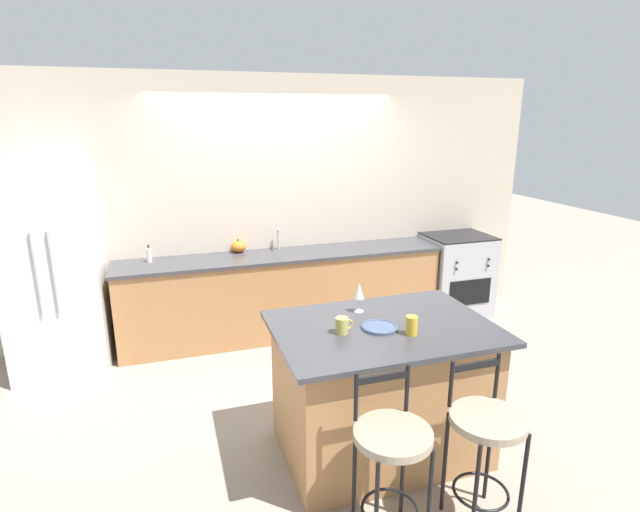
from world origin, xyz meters
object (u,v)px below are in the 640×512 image
at_px(refrigerator, 54,271).
at_px(soap_bottle, 149,255).
at_px(dinner_plate, 379,327).
at_px(coffee_mug, 342,325).
at_px(bar_stool_near, 392,452).
at_px(tumbler_cup, 412,325).
at_px(bar_stool_far, 485,436).
at_px(oven_range, 456,274).
at_px(wine_glass, 359,292).
at_px(pumpkin_decoration, 238,247).

distance_m(refrigerator, soap_bottle, 0.83).
distance_m(dinner_plate, coffee_mug, 0.26).
relative_size(bar_stool_near, tumbler_cup, 8.03).
height_order(bar_stool_near, bar_stool_far, same).
relative_size(refrigerator, tumbler_cup, 15.20).
distance_m(refrigerator, dinner_plate, 3.07).
bearing_deg(soap_bottle, oven_range, -2.00).
bearing_deg(coffee_mug, bar_stool_far, -52.24).
distance_m(dinner_plate, soap_bottle, 2.67).
xyz_separation_m(refrigerator, wine_glass, (2.24, -1.76, 0.17)).
height_order(refrigerator, pumpkin_decoration, refrigerator).
height_order(coffee_mug, pumpkin_decoration, coffee_mug).
relative_size(tumbler_cup, soap_bottle, 0.71).
bearing_deg(refrigerator, pumpkin_decoration, 9.30).
relative_size(dinner_plate, wine_glass, 1.12).
height_order(oven_range, soap_bottle, soap_bottle).
bearing_deg(coffee_mug, soap_bottle, 118.01).
distance_m(refrigerator, pumpkin_decoration, 1.73).
bearing_deg(tumbler_cup, oven_range, 51.55).
distance_m(bar_stool_far, tumbler_cup, 0.76).
height_order(oven_range, bar_stool_far, bar_stool_far).
bearing_deg(wine_glass, dinner_plate, -85.97).
relative_size(dinner_plate, coffee_mug, 2.03).
bearing_deg(oven_range, soap_bottle, 178.00).
bearing_deg(bar_stool_far, bar_stool_near, 176.22).
relative_size(bar_stool_near, dinner_plate, 4.15).
relative_size(bar_stool_near, soap_bottle, 5.68).
relative_size(oven_range, dinner_plate, 3.99).
bearing_deg(pumpkin_decoration, wine_glass, -75.26).
height_order(oven_range, pumpkin_decoration, pumpkin_decoration).
bearing_deg(bar_stool_near, dinner_plate, 71.61).
bearing_deg(coffee_mug, dinner_plate, -0.75).
bearing_deg(oven_range, bar_stool_far, -119.71).
bearing_deg(refrigerator, wine_glass, -38.17).
bearing_deg(refrigerator, oven_range, 0.74).
bearing_deg(tumbler_cup, refrigerator, 137.42).
bearing_deg(pumpkin_decoration, bar_stool_far, -74.13).
height_order(pumpkin_decoration, soap_bottle, soap_bottle).
bearing_deg(refrigerator, bar_stool_near, -53.85).
xyz_separation_m(bar_stool_near, pumpkin_decoration, (-0.32, 3.05, 0.39)).
xyz_separation_m(dinner_plate, coffee_mug, (-0.26, 0.00, 0.04)).
bearing_deg(pumpkin_decoration, bar_stool_near, -83.95).
bearing_deg(dinner_plate, wine_glass, 94.03).
xyz_separation_m(tumbler_cup, pumpkin_decoration, (-0.71, 2.50, -0.05)).
relative_size(bar_stool_far, pumpkin_decoration, 6.40).
xyz_separation_m(bar_stool_far, dinner_plate, (-0.32, 0.74, 0.39)).
distance_m(refrigerator, bar_stool_near, 3.46).
bearing_deg(bar_stool_far, pumpkin_decoration, 105.87).
distance_m(bar_stool_far, wine_glass, 1.22).
xyz_separation_m(wine_glass, tumbler_cup, (0.17, -0.46, -0.09)).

